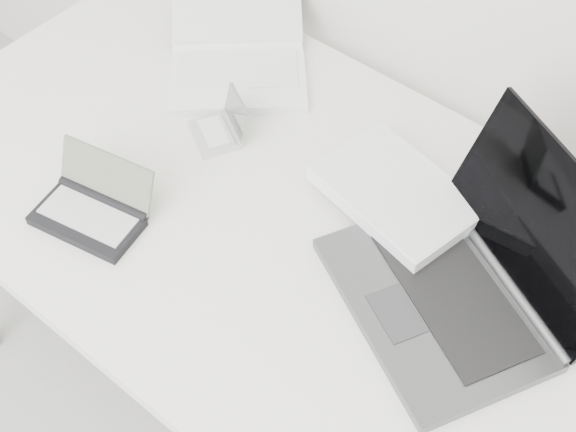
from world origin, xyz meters
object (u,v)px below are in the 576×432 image
Objects in this scene: netbook_open_white at (238,59)px; palmtop_charcoal at (93,209)px; laptop_large at (441,249)px; desk at (316,250)px.

palmtop_charcoal reaches higher than netbook_open_white.
laptop_large is 2.74× the size of palmtop_charcoal.
desk is at bearing -131.17° from laptop_large.
palmtop_charcoal is (-0.31, -0.21, 0.07)m from desk.
netbook_open_white is at bearing -168.24° from laptop_large.
netbook_open_white is at bearing 149.13° from desk.
palmtop_charcoal reaches higher than desk.
laptop_large reaches higher than desk.
desk is 3.72× the size of netbook_open_white.
netbook_open_white reaches higher than desk.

